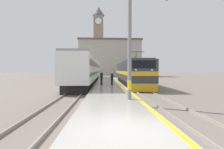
{
  "coord_description": "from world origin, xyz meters",
  "views": [
    {
      "loc": [
        -0.51,
        -5.58,
        2.26
      ],
      "look_at": [
        0.87,
        25.84,
        1.41
      ],
      "focal_mm": 28.0,
      "sensor_mm": 36.0,
      "label": 1
    }
  ],
  "objects_px": {
    "catenary_mast": "(131,40)",
    "person_on_platform": "(112,78)",
    "second_waiting_passenger": "(101,78)",
    "locomotive_train": "(131,73)",
    "clock_tower": "(99,39)",
    "passenger_train": "(89,70)"
  },
  "relations": [
    {
      "from": "catenary_mast",
      "to": "second_waiting_passenger",
      "type": "distance_m",
      "value": 11.4
    },
    {
      "from": "person_on_platform",
      "to": "second_waiting_passenger",
      "type": "bearing_deg",
      "value": 159.81
    },
    {
      "from": "passenger_train",
      "to": "second_waiting_passenger",
      "type": "relative_size",
      "value": 19.46
    },
    {
      "from": "catenary_mast",
      "to": "person_on_platform",
      "type": "bearing_deg",
      "value": 94.07
    },
    {
      "from": "locomotive_train",
      "to": "clock_tower",
      "type": "xyz_separation_m",
      "value": [
        -6.16,
        44.67,
        12.61
      ]
    },
    {
      "from": "catenary_mast",
      "to": "second_waiting_passenger",
      "type": "relative_size",
      "value": 4.42
    },
    {
      "from": "person_on_platform",
      "to": "second_waiting_passenger",
      "type": "relative_size",
      "value": 0.95
    },
    {
      "from": "catenary_mast",
      "to": "clock_tower",
      "type": "xyz_separation_m",
      "value": [
        -3.97,
        59.45,
        10.32
      ]
    },
    {
      "from": "locomotive_train",
      "to": "person_on_platform",
      "type": "xyz_separation_m",
      "value": [
        -2.93,
        -4.38,
        -0.55
      ]
    },
    {
      "from": "catenary_mast",
      "to": "passenger_train",
      "type": "bearing_deg",
      "value": 102.22
    },
    {
      "from": "person_on_platform",
      "to": "second_waiting_passenger",
      "type": "height_order",
      "value": "second_waiting_passenger"
    },
    {
      "from": "catenary_mast",
      "to": "person_on_platform",
      "type": "relative_size",
      "value": 4.63
    },
    {
      "from": "passenger_train",
      "to": "person_on_platform",
      "type": "xyz_separation_m",
      "value": [
        3.65,
        -9.88,
        -0.94
      ]
    },
    {
      "from": "person_on_platform",
      "to": "clock_tower",
      "type": "relative_size",
      "value": 0.06
    },
    {
      "from": "person_on_platform",
      "to": "passenger_train",
      "type": "bearing_deg",
      "value": 110.28
    },
    {
      "from": "catenary_mast",
      "to": "second_waiting_passenger",
      "type": "height_order",
      "value": "catenary_mast"
    },
    {
      "from": "locomotive_train",
      "to": "second_waiting_passenger",
      "type": "bearing_deg",
      "value": -137.06
    },
    {
      "from": "passenger_train",
      "to": "person_on_platform",
      "type": "bearing_deg",
      "value": -69.72
    },
    {
      "from": "locomotive_train",
      "to": "second_waiting_passenger",
      "type": "distance_m",
      "value": 5.76
    },
    {
      "from": "clock_tower",
      "to": "passenger_train",
      "type": "bearing_deg",
      "value": -90.62
    },
    {
      "from": "clock_tower",
      "to": "locomotive_train",
      "type": "bearing_deg",
      "value": -82.15
    },
    {
      "from": "locomotive_train",
      "to": "clock_tower",
      "type": "relative_size",
      "value": 0.64
    }
  ]
}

